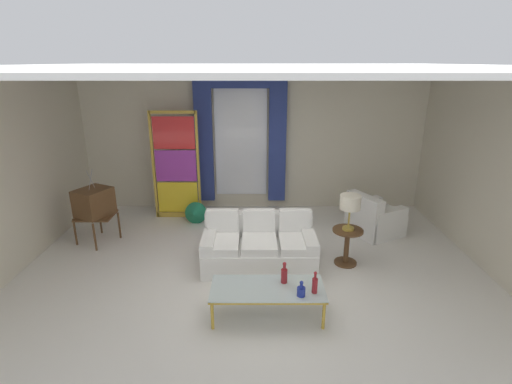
% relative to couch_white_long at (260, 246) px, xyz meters
% --- Properties ---
extents(ground_plane, '(16.00, 16.00, 0.00)m').
position_rel_couch_white_long_xyz_m(ground_plane, '(-0.09, -0.41, -0.30)').
color(ground_plane, white).
extents(wall_rear, '(8.00, 0.12, 3.00)m').
position_rel_couch_white_long_xyz_m(wall_rear, '(-0.09, 2.65, 1.20)').
color(wall_rear, beige).
rests_on(wall_rear, ground).
extents(wall_left, '(0.12, 7.00, 3.00)m').
position_rel_couch_white_long_xyz_m(wall_left, '(-3.75, 0.19, 1.20)').
color(wall_left, beige).
rests_on(wall_left, ground).
extents(wall_right, '(0.12, 7.00, 3.00)m').
position_rel_couch_white_long_xyz_m(wall_right, '(3.57, 0.19, 1.20)').
color(wall_right, beige).
rests_on(wall_right, ground).
extents(ceiling_slab, '(8.00, 7.60, 0.04)m').
position_rel_couch_white_long_xyz_m(ceiling_slab, '(-0.09, 0.39, 2.72)').
color(ceiling_slab, white).
extents(curtained_window, '(2.00, 0.17, 2.70)m').
position_rel_couch_white_long_xyz_m(curtained_window, '(-0.37, 2.49, 1.44)').
color(curtained_window, white).
rests_on(curtained_window, ground).
extents(couch_white_long, '(1.77, 0.93, 0.86)m').
position_rel_couch_white_long_xyz_m(couch_white_long, '(0.00, 0.00, 0.00)').
color(couch_white_long, white).
rests_on(couch_white_long, ground).
extents(coffee_table, '(1.43, 0.61, 0.41)m').
position_rel_couch_white_long_xyz_m(coffee_table, '(0.10, -1.34, 0.07)').
color(coffee_table, silver).
rests_on(coffee_table, ground).
extents(bottle_blue_decanter, '(0.07, 0.07, 0.29)m').
position_rel_couch_white_long_xyz_m(bottle_blue_decanter, '(0.67, -1.45, 0.22)').
color(bottle_blue_decanter, maroon).
rests_on(bottle_blue_decanter, coffee_table).
extents(bottle_crystal_tall, '(0.08, 0.08, 0.29)m').
position_rel_couch_white_long_xyz_m(bottle_crystal_tall, '(0.31, -1.22, 0.22)').
color(bottle_crystal_tall, maroon).
rests_on(bottle_crystal_tall, coffee_table).
extents(bottle_amber_squat, '(0.10, 0.10, 0.20)m').
position_rel_couch_white_long_xyz_m(bottle_amber_squat, '(0.50, -1.52, 0.17)').
color(bottle_amber_squat, navy).
rests_on(bottle_amber_squat, coffee_table).
extents(vintage_tv, '(0.72, 0.75, 1.35)m').
position_rel_couch_white_long_xyz_m(vintage_tv, '(-2.89, 0.81, 0.42)').
color(vintage_tv, brown).
rests_on(vintage_tv, ground).
extents(armchair_white, '(1.10, 1.09, 0.80)m').
position_rel_couch_white_long_xyz_m(armchair_white, '(2.15, 1.14, -0.02)').
color(armchair_white, white).
rests_on(armchair_white, ground).
extents(stained_glass_divider, '(0.95, 0.05, 2.20)m').
position_rel_couch_white_long_xyz_m(stained_glass_divider, '(-1.66, 1.97, 0.75)').
color(stained_glass_divider, gold).
rests_on(stained_glass_divider, ground).
extents(peacock_figurine, '(0.44, 0.60, 0.50)m').
position_rel_couch_white_long_xyz_m(peacock_figurine, '(-1.26, 1.57, -0.08)').
color(peacock_figurine, beige).
rests_on(peacock_figurine, ground).
extents(round_side_table, '(0.48, 0.48, 0.59)m').
position_rel_couch_white_long_xyz_m(round_side_table, '(1.39, 0.00, 0.05)').
color(round_side_table, brown).
rests_on(round_side_table, ground).
extents(table_lamp_brass, '(0.32, 0.32, 0.57)m').
position_rel_couch_white_long_xyz_m(table_lamp_brass, '(1.39, 0.00, 0.72)').
color(table_lamp_brass, '#B29338').
rests_on(table_lamp_brass, round_side_table).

